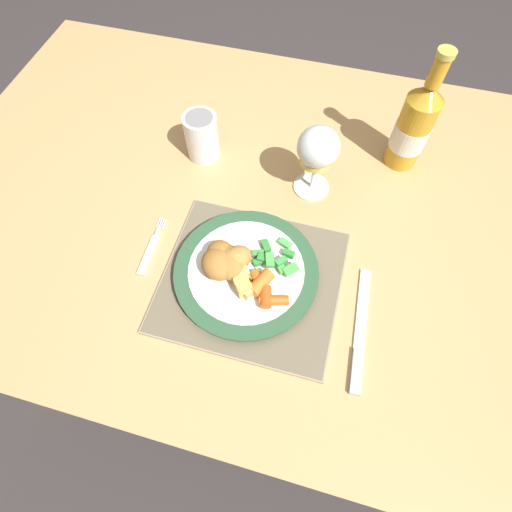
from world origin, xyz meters
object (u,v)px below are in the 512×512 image
(fork, at_px, (150,250))
(table_knife, at_px, (360,339))
(bottle, at_px, (414,126))
(drinking_cup, at_px, (202,136))
(dinner_plate, at_px, (246,272))
(dining_table, at_px, (289,231))
(wine_glass, at_px, (318,150))

(fork, xyz_separation_m, table_knife, (0.39, -0.07, 0.00))
(fork, relative_size, bottle, 0.50)
(drinking_cup, bearing_deg, table_knife, -40.39)
(dinner_plate, bearing_deg, table_knife, -16.61)
(dinner_plate, bearing_deg, dining_table, 74.74)
(dining_table, distance_m, fork, 0.29)
(dining_table, xyz_separation_m, fork, (-0.23, -0.16, 0.09))
(fork, xyz_separation_m, drinking_cup, (0.02, 0.25, 0.05))
(dinner_plate, bearing_deg, drinking_cup, 122.88)
(dinner_plate, xyz_separation_m, table_knife, (0.21, -0.06, -0.01))
(table_knife, relative_size, drinking_cup, 2.23)
(bottle, bearing_deg, table_knife, -93.70)
(bottle, bearing_deg, drinking_cup, -167.05)
(dining_table, bearing_deg, dinner_plate, -105.26)
(dining_table, distance_m, wine_glass, 0.20)
(dining_table, bearing_deg, bottle, 43.75)
(dinner_plate, relative_size, table_knife, 1.15)
(dining_table, bearing_deg, wine_glass, 67.06)
(table_knife, bearing_deg, dining_table, 125.50)
(table_knife, xyz_separation_m, drinking_cup, (-0.37, 0.32, 0.05))
(wine_glass, xyz_separation_m, drinking_cup, (-0.24, 0.03, -0.05))
(table_knife, distance_m, bottle, 0.42)
(fork, relative_size, wine_glass, 0.82)
(dining_table, height_order, drinking_cup, drinking_cup)
(wine_glass, bearing_deg, dinner_plate, -107.36)
(table_knife, xyz_separation_m, bottle, (0.03, 0.41, 0.09))
(dining_table, bearing_deg, fork, -144.58)
(drinking_cup, bearing_deg, dinner_plate, -57.12)
(dinner_plate, distance_m, drinking_cup, 0.31)
(bottle, bearing_deg, fork, -140.56)
(bottle, bearing_deg, dinner_plate, -124.04)
(dinner_plate, xyz_separation_m, fork, (-0.18, 0.00, -0.01))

